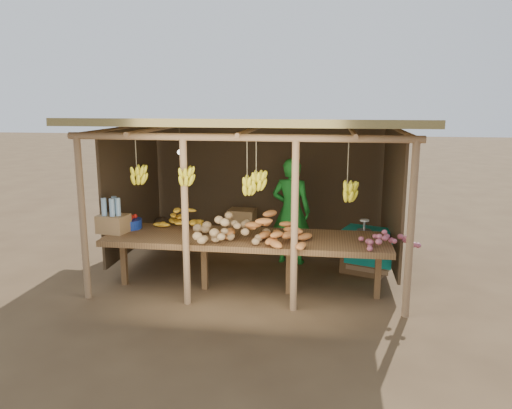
# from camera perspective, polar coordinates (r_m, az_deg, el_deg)

# --- Properties ---
(ground) EXTENTS (60.00, 60.00, 0.00)m
(ground) POSITION_cam_1_polar(r_m,az_deg,el_deg) (8.04, 0.00, -7.34)
(ground) COLOR brown
(ground) RESTS_ON ground
(stall_structure) EXTENTS (4.70, 3.50, 2.43)m
(stall_structure) POSITION_cam_1_polar(r_m,az_deg,el_deg) (7.53, -0.12, 6.26)
(stall_structure) COLOR #9A734F
(stall_structure) RESTS_ON ground
(counter) EXTENTS (3.90, 1.05, 0.80)m
(counter) POSITION_cam_1_polar(r_m,az_deg,el_deg) (6.92, -1.13, -4.14)
(counter) COLOR brown
(counter) RESTS_ON ground
(potato_heap) EXTENTS (1.14, 0.75, 0.37)m
(potato_heap) POSITION_cam_1_polar(r_m,az_deg,el_deg) (6.64, -3.39, -2.65)
(potato_heap) COLOR #9D7C51
(potato_heap) RESTS_ON counter
(sweet_potato_heap) EXTENTS (1.17, 0.74, 0.36)m
(sweet_potato_heap) POSITION_cam_1_polar(r_m,az_deg,el_deg) (6.61, 0.81, -2.73)
(sweet_potato_heap) COLOR #C67232
(sweet_potato_heap) RESTS_ON counter
(onion_heap) EXTENTS (0.86, 0.69, 0.35)m
(onion_heap) POSITION_cam_1_polar(r_m,az_deg,el_deg) (6.56, 15.10, -3.31)
(onion_heap) COLOR #AF5567
(onion_heap) RESTS_ON counter
(banana_pile) EXTENTS (0.73, 0.54, 0.35)m
(banana_pile) POSITION_cam_1_polar(r_m,az_deg,el_deg) (7.39, -8.57, -1.33)
(banana_pile) COLOR yellow
(banana_pile) RESTS_ON counter
(tomato_basin) EXTENTS (0.38, 0.38, 0.20)m
(tomato_basin) POSITION_cam_1_polar(r_m,az_deg,el_deg) (7.54, -14.35, -2.03)
(tomato_basin) COLOR navy
(tomato_basin) RESTS_ON counter
(bottle_box) EXTENTS (0.45, 0.38, 0.51)m
(bottle_box) POSITION_cam_1_polar(r_m,az_deg,el_deg) (7.34, -16.01, -1.60)
(bottle_box) COLOR #9D7546
(bottle_box) RESTS_ON counter
(vendor) EXTENTS (0.69, 0.51, 1.74)m
(vendor) POSITION_cam_1_polar(r_m,az_deg,el_deg) (8.14, 4.04, -0.75)
(vendor) COLOR #1B7C24
(vendor) RESTS_ON ground
(tarp_crate) EXTENTS (0.90, 0.84, 0.87)m
(tarp_crate) POSITION_cam_1_polar(r_m,az_deg,el_deg) (8.00, 12.45, -5.04)
(tarp_crate) COLOR brown
(tarp_crate) RESTS_ON ground
(carton_stack) EXTENTS (0.99, 0.40, 0.73)m
(carton_stack) POSITION_cam_1_polar(r_m,az_deg,el_deg) (8.93, -2.67, -3.20)
(carton_stack) COLOR #9D7546
(carton_stack) RESTS_ON ground
(burlap_sacks) EXTENTS (0.86, 0.45, 0.60)m
(burlap_sacks) POSITION_cam_1_polar(r_m,az_deg,el_deg) (9.40, -9.48, -2.96)
(burlap_sacks) COLOR #483621
(burlap_sacks) RESTS_ON ground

